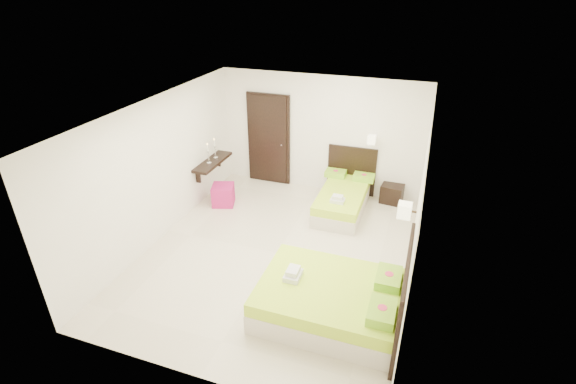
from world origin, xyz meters
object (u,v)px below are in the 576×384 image
(bed_single, at_px, (343,197))
(nightstand, at_px, (392,193))
(ottoman, at_px, (223,195))
(bed_double, at_px, (335,299))

(bed_single, xyz_separation_m, nightstand, (0.94, 0.66, -0.07))
(bed_single, distance_m, nightstand, 1.15)
(nightstand, xyz_separation_m, ottoman, (-3.41, -1.30, 0.02))
(bed_single, distance_m, ottoman, 2.56)
(bed_double, distance_m, nightstand, 3.79)
(ottoman, bearing_deg, bed_single, 14.48)
(bed_single, height_order, bed_double, bed_double)
(bed_double, relative_size, nightstand, 4.43)
(bed_single, height_order, nightstand, bed_single)
(bed_double, relative_size, ottoman, 4.54)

